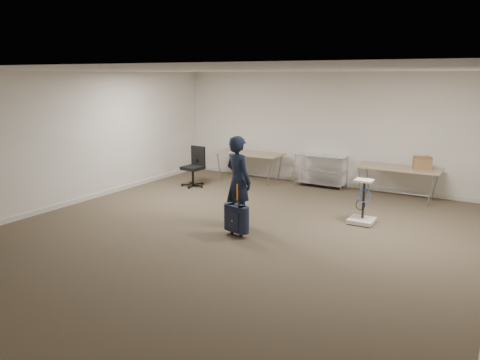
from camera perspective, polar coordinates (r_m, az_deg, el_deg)
The scene contains 10 objects.
ground at distance 8.18m, azimuth -0.95°, elevation -6.77°, with size 9.00×9.00×0.00m, color #433829.
room_shell at distance 9.31m, azimuth 3.51°, elevation -4.01°, with size 8.00×9.00×9.00m.
folding_table_left at distance 12.25m, azimuth 1.13°, elevation 3.11°, with size 1.80×0.75×0.73m.
folding_table_right at distance 10.93m, azimuth 18.75°, elevation 1.24°, with size 1.80×0.75×0.73m.
wire_shelf at distance 11.73m, azimuth 9.84°, elevation 1.30°, with size 1.22×0.47×0.80m.
person at distance 8.55m, azimuth -0.21°, elevation -0.11°, with size 0.61×0.40×1.66m, color black.
suitcase at distance 8.06m, azimuth -0.43°, elevation -4.71°, with size 0.37×0.26×0.92m.
office_chair at distance 11.71m, azimuth -5.63°, elevation 0.70°, with size 0.60×0.60×0.99m.
equipment_cart at distance 9.05m, azimuth 14.67°, elevation -3.79°, with size 0.46×0.46×0.84m.
cardboard_box at distance 10.82m, azimuth 21.33°, elevation 1.95°, with size 0.36×0.27×0.27m, color #9F824A.
Camera 1 is at (4.04, -6.56, 2.74)m, focal length 35.00 mm.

